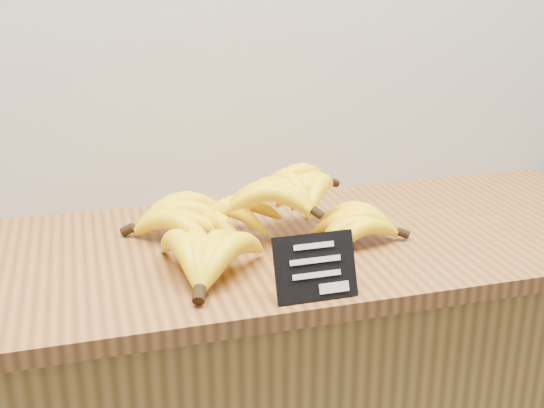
{
  "coord_description": "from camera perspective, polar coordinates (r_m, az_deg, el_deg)",
  "views": [
    {
      "loc": [
        -0.11,
        1.63,
        1.42
      ],
      "look_at": [
        0.19,
        2.7,
        1.02
      ],
      "focal_mm": 45.0,
      "sensor_mm": 36.0,
      "label": 1
    }
  ],
  "objects": [
    {
      "name": "chalkboard_sign",
      "position": [
        1.04,
        3.65,
        -5.29
      ],
      "size": [
        0.13,
        0.04,
        0.1
      ],
      "primitive_type": "cube",
      "rotation": [
        -0.37,
        0.0,
        0.0
      ],
      "color": "black",
      "rests_on": "counter_top"
    },
    {
      "name": "banana_pile",
      "position": [
        1.23,
        -2.14,
        -1.39
      ],
      "size": [
        0.52,
        0.4,
        0.12
      ],
      "color": "yellow",
      "rests_on": "counter_top"
    },
    {
      "name": "counter_top",
      "position": [
        1.26,
        -0.62,
        -3.73
      ],
      "size": [
        1.52,
        0.54,
        0.03
      ],
      "primitive_type": "cube",
      "color": "brown",
      "rests_on": "counter"
    }
  ]
}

